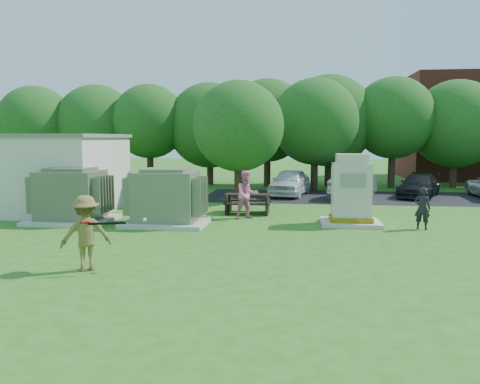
# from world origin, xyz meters

# --- Properties ---
(ground) EXTENTS (120.00, 120.00, 0.00)m
(ground) POSITION_xyz_m (0.00, 0.00, 0.00)
(ground) COLOR #2D6619
(ground) RESTS_ON ground
(service_building) EXTENTS (10.00, 5.00, 3.20)m
(service_building) POSITION_xyz_m (-11.00, 7.00, 1.60)
(service_building) COLOR beige
(service_building) RESTS_ON ground
(parking_strip) EXTENTS (20.00, 6.00, 0.01)m
(parking_strip) POSITION_xyz_m (7.00, 13.50, 0.01)
(parking_strip) COLOR #232326
(parking_strip) RESTS_ON ground
(transformer_left) EXTENTS (3.00, 2.40, 2.07)m
(transformer_left) POSITION_xyz_m (-6.50, 4.50, 0.97)
(transformer_left) COLOR beige
(transformer_left) RESTS_ON ground
(transformer_right) EXTENTS (3.00, 2.40, 2.07)m
(transformer_right) POSITION_xyz_m (-2.80, 4.50, 0.97)
(transformer_right) COLOR beige
(transformer_right) RESTS_ON ground
(generator_cabinet) EXTENTS (2.14, 1.75, 2.61)m
(generator_cabinet) POSITION_xyz_m (3.95, 5.26, 1.14)
(generator_cabinet) COLOR beige
(generator_cabinet) RESTS_ON ground
(picnic_table) EXTENTS (1.93, 1.45, 0.82)m
(picnic_table) POSITION_xyz_m (-0.08, 7.40, 0.52)
(picnic_table) COLOR black
(picnic_table) RESTS_ON ground
(batter) EXTENTS (1.36, 1.17, 1.82)m
(batter) POSITION_xyz_m (-3.04, -1.64, 0.91)
(batter) COLOR brown
(batter) RESTS_ON ground
(person_by_generator) EXTENTS (0.64, 0.54, 1.49)m
(person_by_generator) POSITION_xyz_m (6.33, 4.62, 0.75)
(person_by_generator) COLOR black
(person_by_generator) RESTS_ON ground
(person_at_picnic) EXTENTS (1.15, 1.06, 1.91)m
(person_at_picnic) POSITION_xyz_m (0.02, 6.05, 0.96)
(person_at_picnic) COLOR pink
(person_at_picnic) RESTS_ON ground
(car_white) EXTENTS (2.57, 4.59, 1.48)m
(car_white) POSITION_xyz_m (1.58, 13.87, 0.74)
(car_white) COLOR white
(car_white) RESTS_ON ground
(car_silver_a) EXTENTS (3.03, 4.71, 1.47)m
(car_silver_a) POSITION_xyz_m (4.96, 13.13, 0.73)
(car_silver_a) COLOR #A0A0A4
(car_silver_a) RESTS_ON ground
(car_dark) EXTENTS (3.31, 4.64, 1.25)m
(car_dark) POSITION_xyz_m (8.53, 14.02, 0.62)
(car_dark) COLOR black
(car_dark) RESTS_ON ground
(batting_equipment) EXTENTS (1.47, 0.61, 0.11)m
(batting_equipment) POSITION_xyz_m (-2.39, -1.76, 1.20)
(batting_equipment) COLOR black
(batting_equipment) RESTS_ON ground
(tree_row) EXTENTS (41.30, 13.30, 7.30)m
(tree_row) POSITION_xyz_m (1.75, 18.50, 4.15)
(tree_row) COLOR #47301E
(tree_row) RESTS_ON ground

